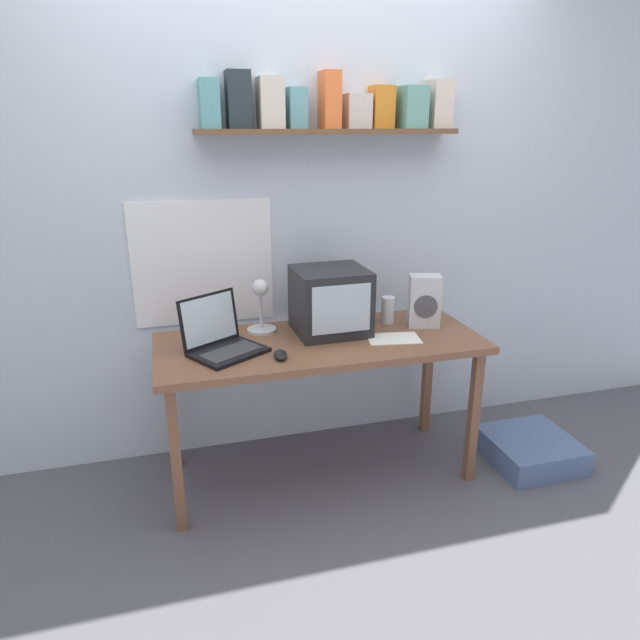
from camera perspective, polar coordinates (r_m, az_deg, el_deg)
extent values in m
plane|color=#58565D|center=(3.07, 0.00, -14.92)|extent=(12.00, 12.00, 0.00)
cube|color=silver|center=(3.00, -2.29, 11.04)|extent=(5.60, 0.06, 2.60)
cube|color=white|center=(2.94, -11.61, 5.60)|extent=(0.70, 0.01, 0.63)
cube|color=brown|center=(2.89, 0.94, 18.34)|extent=(1.29, 0.18, 0.02)
cube|color=#569A9F|center=(2.80, -11.05, 20.44)|extent=(0.09, 0.16, 0.21)
cube|color=#232D32|center=(2.83, -8.17, 20.96)|extent=(0.11, 0.13, 0.25)
cube|color=beige|center=(2.84, -4.99, 20.82)|extent=(0.11, 0.15, 0.23)
cube|color=#5F9EA7|center=(2.89, -2.35, 20.42)|extent=(0.09, 0.11, 0.19)
cube|color=orange|center=(2.92, 0.97, 21.14)|extent=(0.08, 0.14, 0.26)
cube|color=beige|center=(2.97, 3.72, 20.11)|extent=(0.12, 0.12, 0.16)
cube|color=orange|center=(3.01, 6.15, 20.40)|extent=(0.10, 0.12, 0.20)
cube|color=#63A093|center=(3.05, 9.14, 20.26)|extent=(0.12, 0.16, 0.20)
cube|color=beige|center=(3.12, 11.74, 20.37)|extent=(0.10, 0.14, 0.23)
cube|color=brown|center=(2.74, 0.00, -2.33)|extent=(1.55, 0.64, 0.03)
cube|color=brown|center=(2.59, -14.19, -13.47)|extent=(0.04, 0.05, 0.70)
cube|color=brown|center=(2.94, 15.09, -9.34)|extent=(0.04, 0.05, 0.70)
cube|color=brown|center=(3.04, -14.57, -8.35)|extent=(0.04, 0.05, 0.70)
cube|color=brown|center=(3.34, 10.68, -5.42)|extent=(0.04, 0.05, 0.70)
cube|color=#232326|center=(2.79, 1.04, 1.94)|extent=(0.35, 0.33, 0.32)
cube|color=silver|center=(2.64, 2.16, 1.09)|extent=(0.28, 0.02, 0.23)
cube|color=black|center=(2.59, -9.12, -3.20)|extent=(0.39, 0.36, 0.02)
cube|color=#38383A|center=(2.58, -8.89, -3.10)|extent=(0.29, 0.25, 0.00)
cube|color=black|center=(2.65, -11.05, 0.07)|extent=(0.28, 0.19, 0.23)
cube|color=silver|center=(2.65, -11.05, 0.07)|extent=(0.26, 0.18, 0.21)
cylinder|color=silver|center=(2.86, -5.85, -0.98)|extent=(0.14, 0.14, 0.01)
cylinder|color=silver|center=(2.82, -5.93, 1.31)|extent=(0.02, 0.02, 0.22)
sphere|color=silver|center=(2.74, -5.99, 3.25)|extent=(0.08, 0.08, 0.08)
cylinder|color=white|center=(2.97, 6.81, 1.01)|extent=(0.07, 0.07, 0.14)
cylinder|color=#CC3D47|center=(2.97, 6.79, 0.66)|extent=(0.06, 0.06, 0.10)
cube|color=silver|center=(2.93, 10.38, 1.89)|extent=(0.18, 0.14, 0.27)
cylinder|color=#4C4C51|center=(2.88, 10.54, 1.31)|extent=(0.11, 0.04, 0.12)
ellipsoid|color=black|center=(2.52, -3.98, -3.49)|extent=(0.07, 0.11, 0.03)
cube|color=white|center=(2.76, 7.37, -1.85)|extent=(0.27, 0.20, 0.00)
cube|color=slate|center=(3.32, 20.29, -12.04)|extent=(0.44, 0.44, 0.13)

